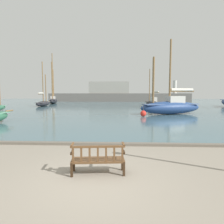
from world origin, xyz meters
name	(u,v)px	position (x,y,z in m)	size (l,w,h in m)	color
ground_plane	(94,181)	(0.00, 0.00, 0.00)	(160.00, 160.00, 0.00)	gray
harbor_water	(118,103)	(0.00, 44.00, 0.04)	(100.00, 80.00, 0.08)	#476670
quay_edge_kerb	(105,144)	(0.00, 3.85, 0.06)	(40.00, 0.30, 0.12)	#675F54
park_bench	(98,159)	(0.06, 0.48, 0.47)	(1.64, 0.67, 0.92)	#322113
sailboat_far_port	(171,106)	(6.41, 17.65, 0.99)	(7.74, 4.41, 8.33)	navy
sailboat_distant_harbor	(43,103)	(-13.94, 31.39, 0.71)	(2.22, 7.53, 8.22)	black
sailboat_outer_port	(53,100)	(-15.50, 41.40, 0.95)	(4.05, 10.14, 11.76)	black
sailboat_nearest_starboard	(153,103)	(6.12, 29.32, 0.82)	(2.42, 6.71, 8.42)	black
channel_buoy	(143,113)	(3.00, 15.12, 0.39)	(0.61, 0.61, 1.31)	red
far_breakwater	(117,95)	(-0.51, 52.17, 1.95)	(40.48, 2.40, 6.06)	#66605B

